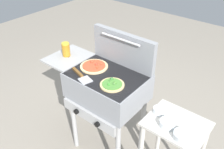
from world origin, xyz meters
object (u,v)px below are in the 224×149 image
Objects in this scene: pizza_veggie at (112,84)px; spatula at (81,75)px; pizza_pepperoni at (94,66)px; topping_bowl_middle at (168,124)px; topping_bowl_near at (159,111)px; grill at (106,88)px; topping_bowl_far at (182,136)px; prep_table at (173,143)px; sauce_jar at (66,49)px.

pizza_veggie is 0.29m from spatula.
pizza_veggie is at bearing 12.49° from spatula.
pizza_pepperoni is 2.07× the size of topping_bowl_middle.
pizza_pepperoni is at bearing 173.82° from topping_bowl_middle.
spatula is 0.69m from topping_bowl_near.
grill is 4.97× the size of pizza_veggie.
pizza_pepperoni is 0.93m from topping_bowl_far.
grill reaches higher than topping_bowl_far.
sauce_jar is at bearing 179.73° from prep_table.
sauce_jar is 1.24m from prep_table.
topping_bowl_near is at bearing 153.46° from topping_bowl_far.
topping_bowl_far is at bearing -7.87° from pizza_pepperoni.
grill is 0.71m from prep_table.
topping_bowl_far is (0.76, -0.10, 0.01)m from grill.
pizza_pepperoni is 0.18m from spatula.
pizza_veggie is 0.26× the size of prep_table.
pizza_pepperoni and pizza_veggie have the same top height.
prep_table is at bearing 10.21° from pizza_veggie.
pizza_pepperoni reaches higher than spatula.
spatula is at bearing -165.16° from topping_bowl_near.
prep_table is at bearing 0.37° from grill.
pizza_veggie is 2.09× the size of topping_bowl_near.
topping_bowl_middle is (-0.04, -0.07, 0.23)m from prep_table.
sauce_jar is at bearing 174.79° from topping_bowl_far.
topping_bowl_far is 0.14m from topping_bowl_middle.
sauce_jar is at bearing 176.29° from topping_bowl_middle.
sauce_jar is at bearing 178.85° from grill.
sauce_jar is 0.39m from spatula.
prep_table is at bearing 11.01° from spatula.
pizza_veggie is 1.65× the size of topping_bowl_far.
pizza_veggie is at bearing -9.03° from sauce_jar.
pizza_veggie is 0.66m from prep_table.
topping_bowl_far is (0.90, 0.05, -0.14)m from spatula.
topping_bowl_middle is at bearing -122.96° from prep_table.
pizza_pepperoni is 0.91m from prep_table.
pizza_veggie is at bearing -163.39° from topping_bowl_near.
spatula reaches higher than grill.
spatula is at bearing -86.11° from pizza_pepperoni.
topping_bowl_near is (0.51, 0.02, 0.01)m from grill.
pizza_veggie is 0.65m from sauce_jar.
sauce_jar is 1.12× the size of topping_bowl_middle.
grill is at bearing -1.15° from sauce_jar.
pizza_pepperoni is (-0.15, 0.02, 0.15)m from grill.
topping_bowl_middle reaches higher than prep_table.
grill is at bearing 174.30° from topping_bowl_middle.
sauce_jar reaches higher than spatula.
pizza_pepperoni is at bearing 172.13° from topping_bowl_far.
sauce_jar is at bearing -179.49° from topping_bowl_near.
pizza_veggie is 1.46× the size of sauce_jar.
topping_bowl_near reaches higher than prep_table.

